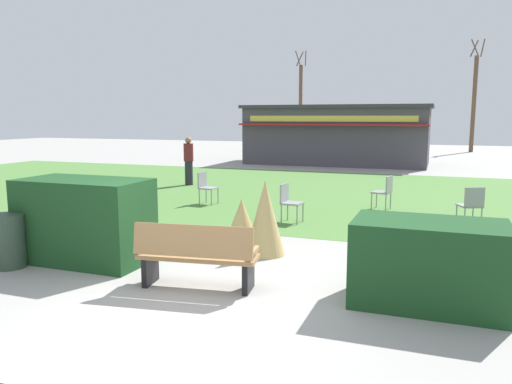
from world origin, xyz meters
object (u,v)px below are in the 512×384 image
Objects in this scene: park_bench at (196,256)px; trash_bin at (8,241)px; food_kiosk at (338,134)px; cafe_chair_north at (206,185)px; cafe_chair_west at (472,203)px; cafe_chair_east at (385,190)px; tree_left_bg at (474,102)px; parked_car_west_slot at (327,144)px; person_strolling at (189,161)px; tree_right_bg at (300,104)px; cafe_chair_center at (289,200)px.

park_bench is 3.30m from trash_bin.
food_kiosk reaches higher than trash_bin.
cafe_chair_west is at bearing -5.04° from cafe_chair_north.
cafe_chair_east is 0.12× the size of tree_left_bg.
tree_left_bg reaches higher than food_kiosk.
park_bench is 26.17m from parked_car_west_slot.
tree_left_bg reaches higher than person_strolling.
cafe_chair_east is at bearing 144.83° from cafe_chair_west.
tree_right_bg is (-2.10, 22.69, 2.48)m from person_strolling.
cafe_chair_west is 1.00× the size of cafe_chair_center.
cafe_chair_north is 4.00m from person_strolling.
trash_bin is 0.97× the size of cafe_chair_center.
cafe_chair_center is at bearing -101.18° from tree_left_bg.
tree_left_bg reaches higher than cafe_chair_east.
cafe_chair_west is 25.60m from tree_left_bg.
trash_bin is 0.97× the size of cafe_chair_east.
cafe_chair_center is 27.02m from tree_left_bg.
tree_left_bg is (8.90, 5.19, 2.74)m from parked_car_west_slot.
cafe_chair_center is 3.24m from cafe_chair_north.
cafe_chair_north is at bearing 86.57° from trash_bin.
tree_right_bg is at bearing 174.67° from tree_left_bg.
person_strolling is 0.23× the size of tree_left_bg.
person_strolling is 16.40m from parked_car_west_slot.
cafe_chair_west is at bearing -130.87° from person_strolling.
trash_bin is 0.12× the size of tree_right_bg.
cafe_chair_west is 9.82m from person_strolling.
cafe_chair_north is 0.20× the size of parked_car_west_slot.
tree_left_bg is (3.31, 24.00, 2.85)m from cafe_chair_east.
trash_bin is at bearing -88.99° from parked_car_west_slot.
tree_right_bg is (-12.42, 1.16, -0.03)m from tree_left_bg.
cafe_chair_east is at bearing 54.58° from trash_bin.
parked_car_west_slot reaches higher than park_bench.
person_strolling is 22.92m from tree_right_bg.
cafe_chair_north is at bearing -87.54° from parked_car_west_slot.
cafe_chair_center is at bearing -83.20° from food_kiosk.
tree_left_bg is (8.06, 24.82, 2.85)m from cafe_chair_north.
park_bench reaches higher than trash_bin.
cafe_chair_north is at bearing -170.30° from cafe_chair_east.
tree_right_bg reaches higher than parked_car_west_slot.
food_kiosk is 13.84m from tree_right_bg.
parked_car_west_slot is at bearing 99.89° from cafe_chair_center.
parked_car_west_slot reaches higher than cafe_chair_north.
trash_bin is 0.51× the size of person_strolling.
tree_right_bg is (-5.43, 12.59, 1.85)m from food_kiosk.
park_bench is 1.97× the size of cafe_chair_center.
person_strolling is (-9.01, 3.88, 0.33)m from cafe_chair_west.
cafe_chair_east is 3.03m from cafe_chair_center.
cafe_chair_center is (3.23, 4.87, 0.09)m from trash_bin.
tree_left_bg is at bearing -43.17° from person_strolling.
parked_car_west_slot is (-3.69, 21.17, 0.12)m from cafe_chair_center.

